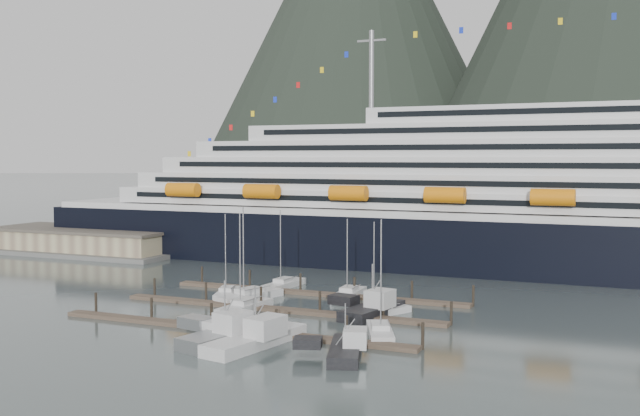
{
  "coord_description": "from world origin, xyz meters",
  "views": [
    {
      "loc": [
        41.04,
        -87.38,
        21.03
      ],
      "look_at": [
        -6.82,
        22.0,
        12.94
      ],
      "focal_mm": 42.0,
      "sensor_mm": 36.0,
      "label": 1
    }
  ],
  "objects_px": {
    "sailboat_c": "(245,308)",
    "trawler_c": "(254,338)",
    "trawler_b": "(224,334)",
    "trawler_e": "(371,309)",
    "sailboat_d": "(379,313)",
    "sailboat_e": "(284,285)",
    "cruise_ship": "(580,207)",
    "trawler_d": "(344,349)",
    "sailboat_f": "(349,295)",
    "sailboat_a": "(227,294)",
    "sailboat_b": "(249,297)",
    "sailboat_h": "(380,333)",
    "warehouse": "(86,243)"
  },
  "relations": [
    {
      "from": "sailboat_b",
      "to": "trawler_c",
      "type": "bearing_deg",
      "value": -132.33
    },
    {
      "from": "sailboat_c",
      "to": "sailboat_d",
      "type": "bearing_deg",
      "value": -71.49
    },
    {
      "from": "cruise_ship",
      "to": "sailboat_e",
      "type": "relative_size",
      "value": 16.03
    },
    {
      "from": "sailboat_a",
      "to": "trawler_d",
      "type": "xyz_separation_m",
      "value": [
        28.91,
        -24.59,
        0.41
      ]
    },
    {
      "from": "cruise_ship",
      "to": "trawler_b",
      "type": "relative_size",
      "value": 16.65
    },
    {
      "from": "cruise_ship",
      "to": "sailboat_d",
      "type": "height_order",
      "value": "cruise_ship"
    },
    {
      "from": "warehouse",
      "to": "trawler_e",
      "type": "bearing_deg",
      "value": -24.66
    },
    {
      "from": "cruise_ship",
      "to": "trawler_c",
      "type": "distance_m",
      "value": 76.38
    },
    {
      "from": "warehouse",
      "to": "sailboat_c",
      "type": "height_order",
      "value": "sailboat_c"
    },
    {
      "from": "trawler_b",
      "to": "trawler_e",
      "type": "height_order",
      "value": "trawler_b"
    },
    {
      "from": "warehouse",
      "to": "sailboat_h",
      "type": "distance_m",
      "value": 96.92
    },
    {
      "from": "trawler_b",
      "to": "sailboat_a",
      "type": "bearing_deg",
      "value": 42.25
    },
    {
      "from": "sailboat_f",
      "to": "trawler_e",
      "type": "xyz_separation_m",
      "value": [
        7.51,
        -11.08,
        0.53
      ]
    },
    {
      "from": "cruise_ship",
      "to": "trawler_d",
      "type": "distance_m",
      "value": 73.09
    },
    {
      "from": "sailboat_a",
      "to": "trawler_d",
      "type": "bearing_deg",
      "value": -149.36
    },
    {
      "from": "sailboat_b",
      "to": "sailboat_c",
      "type": "relative_size",
      "value": 1.02
    },
    {
      "from": "cruise_ship",
      "to": "sailboat_f",
      "type": "bearing_deg",
      "value": -127.52
    },
    {
      "from": "sailboat_c",
      "to": "trawler_e",
      "type": "height_order",
      "value": "sailboat_c"
    },
    {
      "from": "sailboat_f",
      "to": "trawler_b",
      "type": "relative_size",
      "value": 0.98
    },
    {
      "from": "sailboat_f",
      "to": "trawler_d",
      "type": "xyz_separation_m",
      "value": [
        11.75,
        -31.43,
        0.41
      ]
    },
    {
      "from": "sailboat_b",
      "to": "sailboat_f",
      "type": "bearing_deg",
      "value": -41.36
    },
    {
      "from": "cruise_ship",
      "to": "sailboat_d",
      "type": "bearing_deg",
      "value": -113.37
    },
    {
      "from": "sailboat_h",
      "to": "trawler_c",
      "type": "bearing_deg",
      "value": 107.71
    },
    {
      "from": "warehouse",
      "to": "trawler_e",
      "type": "distance_m",
      "value": 87.97
    },
    {
      "from": "sailboat_b",
      "to": "trawler_e",
      "type": "xyz_separation_m",
      "value": [
        20.33,
        -3.34,
        0.51
      ]
    },
    {
      "from": "sailboat_a",
      "to": "sailboat_d",
      "type": "relative_size",
      "value": 1.0
    },
    {
      "from": "sailboat_d",
      "to": "sailboat_e",
      "type": "distance_m",
      "value": 25.42
    },
    {
      "from": "sailboat_d",
      "to": "trawler_c",
      "type": "xyz_separation_m",
      "value": [
        -7.5,
        -20.87,
        0.53
      ]
    },
    {
      "from": "sailboat_b",
      "to": "sailboat_e",
      "type": "bearing_deg",
      "value": 17.17
    },
    {
      "from": "cruise_ship",
      "to": "sailboat_d",
      "type": "xyz_separation_m",
      "value": [
        -21.19,
        -49.04,
        -11.64
      ]
    },
    {
      "from": "sailboat_h",
      "to": "sailboat_f",
      "type": "bearing_deg",
      "value": 6.45
    },
    {
      "from": "sailboat_b",
      "to": "sailboat_f",
      "type": "distance_m",
      "value": 14.97
    },
    {
      "from": "sailboat_e",
      "to": "trawler_c",
      "type": "height_order",
      "value": "sailboat_e"
    },
    {
      "from": "sailboat_b",
      "to": "sailboat_d",
      "type": "height_order",
      "value": "sailboat_b"
    },
    {
      "from": "trawler_c",
      "to": "sailboat_d",
      "type": "bearing_deg",
      "value": -9.36
    },
    {
      "from": "cruise_ship",
      "to": "sailboat_d",
      "type": "relative_size",
      "value": 16.19
    },
    {
      "from": "warehouse",
      "to": "sailboat_e",
      "type": "distance_m",
      "value": 63.63
    },
    {
      "from": "sailboat_f",
      "to": "trawler_b",
      "type": "height_order",
      "value": "sailboat_f"
    },
    {
      "from": "sailboat_f",
      "to": "cruise_ship",
      "type": "bearing_deg",
      "value": -40.63
    },
    {
      "from": "sailboat_b",
      "to": "cruise_ship",
      "type": "bearing_deg",
      "value": -24.99
    },
    {
      "from": "warehouse",
      "to": "sailboat_f",
      "type": "xyz_separation_m",
      "value": [
        72.42,
        -25.61,
        -1.83
      ]
    },
    {
      "from": "sailboat_c",
      "to": "trawler_c",
      "type": "relative_size",
      "value": 0.94
    },
    {
      "from": "sailboat_c",
      "to": "trawler_b",
      "type": "xyz_separation_m",
      "value": [
        6.53,
        -16.32,
        0.54
      ]
    },
    {
      "from": "sailboat_h",
      "to": "trawler_c",
      "type": "distance_m",
      "value": 15.13
    },
    {
      "from": "warehouse",
      "to": "sailboat_d",
      "type": "bearing_deg",
      "value": -24.07
    },
    {
      "from": "cruise_ship",
      "to": "trawler_c",
      "type": "relative_size",
      "value": 14.0
    },
    {
      "from": "cruise_ship",
      "to": "sailboat_h",
      "type": "distance_m",
      "value": 63.48
    },
    {
      "from": "sailboat_b",
      "to": "trawler_d",
      "type": "xyz_separation_m",
      "value": [
        24.56,
        -23.69,
        0.39
      ]
    },
    {
      "from": "trawler_d",
      "to": "sailboat_h",
      "type": "bearing_deg",
      "value": -21.45
    },
    {
      "from": "sailboat_d",
      "to": "sailboat_f",
      "type": "distance_m",
      "value": 13.45
    }
  ]
}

